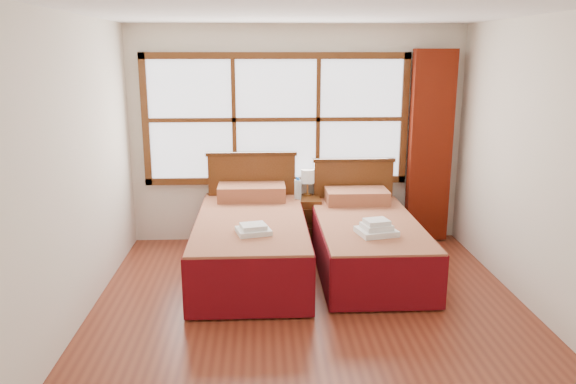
{
  "coord_description": "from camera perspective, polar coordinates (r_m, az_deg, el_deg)",
  "views": [
    {
      "loc": [
        -0.43,
        -4.48,
        2.28
      ],
      "look_at": [
        -0.18,
        0.7,
        0.99
      ],
      "focal_mm": 35.0,
      "sensor_mm": 36.0,
      "label": 1
    }
  ],
  "objects": [
    {
      "name": "wall_right",
      "position": [
        5.19,
        25.26,
        1.77
      ],
      "size": [
        0.0,
        4.5,
        4.5
      ],
      "primitive_type": "plane",
      "rotation": [
        1.57,
        0.0,
        -1.57
      ],
      "color": "silver",
      "rests_on": "floor"
    },
    {
      "name": "towels_left",
      "position": [
        5.37,
        -3.53,
        -3.81
      ],
      "size": [
        0.37,
        0.34,
        0.09
      ],
      "rotation": [
        0.0,
        0.0,
        0.24
      ],
      "color": "white",
      "rests_on": "bed_left"
    },
    {
      "name": "ceiling",
      "position": [
        4.51,
        2.88,
        18.07
      ],
      "size": [
        4.5,
        4.5,
        0.0
      ],
      "primitive_type": "plane",
      "rotation": [
        3.14,
        0.0,
        0.0
      ],
      "color": "white",
      "rests_on": "wall_back"
    },
    {
      "name": "bottle_far",
      "position": [
        6.59,
        1.06,
        0.22
      ],
      "size": [
        0.07,
        0.07,
        0.26
      ],
      "color": "silver",
      "rests_on": "nightstand"
    },
    {
      "name": "nightstand",
      "position": [
        6.79,
        1.4,
        -3.0
      ],
      "size": [
        0.44,
        0.44,
        0.59
      ],
      "color": "#592F13",
      "rests_on": "floor"
    },
    {
      "name": "wall_back",
      "position": [
        6.81,
        0.9,
        5.76
      ],
      "size": [
        4.0,
        0.0,
        4.0
      ],
      "primitive_type": "plane",
      "rotation": [
        1.57,
        0.0,
        0.0
      ],
      "color": "silver",
      "rests_on": "floor"
    },
    {
      "name": "floor",
      "position": [
        5.04,
        2.51,
        -12.88
      ],
      "size": [
        4.5,
        4.5,
        0.0
      ],
      "primitive_type": "plane",
      "color": "brown",
      "rests_on": "ground"
    },
    {
      "name": "wall_left",
      "position": [
        4.84,
        -21.6,
        1.34
      ],
      "size": [
        0.0,
        4.5,
        4.5
      ],
      "primitive_type": "plane",
      "rotation": [
        1.57,
        0.0,
        1.57
      ],
      "color": "silver",
      "rests_on": "floor"
    },
    {
      "name": "bed_right",
      "position": [
        6.11,
        7.97,
        -4.89
      ],
      "size": [
        1.06,
        2.08,
        1.03
      ],
      "color": "#40210D",
      "rests_on": "floor"
    },
    {
      "name": "towels_right",
      "position": [
        5.55,
        8.97,
        -3.68
      ],
      "size": [
        0.42,
        0.38,
        0.15
      ],
      "rotation": [
        0.0,
        0.0,
        0.23
      ],
      "color": "white",
      "rests_on": "bed_right"
    },
    {
      "name": "lamp",
      "position": [
        6.78,
        2.01,
        1.53
      ],
      "size": [
        0.16,
        0.16,
        0.32
      ],
      "color": "#BA823B",
      "rests_on": "nightstand"
    },
    {
      "name": "bed_left",
      "position": [
        6.0,
        -3.76,
        -4.87
      ],
      "size": [
        1.15,
        2.23,
        1.12
      ],
      "color": "#40210D",
      "rests_on": "floor"
    },
    {
      "name": "curtain",
      "position": [
        6.98,
        14.24,
        4.45
      ],
      "size": [
        0.5,
        0.16,
        2.3
      ],
      "primitive_type": "cube",
      "color": "maroon",
      "rests_on": "wall_back"
    },
    {
      "name": "window",
      "position": [
        6.74,
        -1.21,
        7.38
      ],
      "size": [
        3.16,
        0.06,
        1.56
      ],
      "color": "white",
      "rests_on": "wall_back"
    },
    {
      "name": "bottle_near",
      "position": [
        6.6,
        0.96,
        0.27
      ],
      "size": [
        0.07,
        0.07,
        0.27
      ],
      "color": "silver",
      "rests_on": "nightstand"
    }
  ]
}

